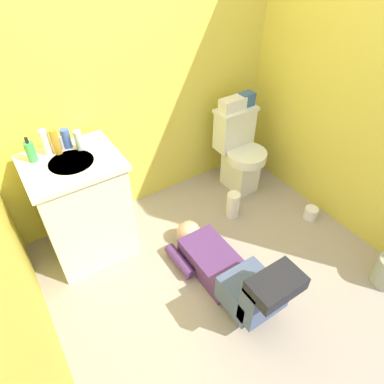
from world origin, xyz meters
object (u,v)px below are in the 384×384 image
Objects in this scene: person_plumber at (230,272)px; bottle_white at (45,142)px; bottle_blue at (66,139)px; bottle_amber at (56,142)px; toilet at (239,152)px; soap_dispenser at (31,151)px; paper_towel_roll at (233,205)px; vanity_cabinet at (84,207)px; bottle_clear at (79,140)px; tissue_box at (233,104)px; toiletry_bag at (247,99)px; toilet_paper_roll at (311,213)px; faucet at (61,143)px.

bottle_white is (-0.73, 1.02, 0.73)m from person_plumber.
bottle_amber is at bearing -154.48° from bottle_blue.
soap_dispenser reaches higher than toilet.
paper_towel_roll is at bearing 49.29° from person_plumber.
bottle_clear is at bearing 41.88° from vanity_cabinet.
bottle_white is at bearing 177.83° from tissue_box.
toiletry_bag is 0.90m from paper_towel_roll.
toiletry_bag is at bearing -0.92° from bottle_amber.
tissue_box is (-0.04, 0.09, 0.43)m from toilet.
person_plumber is 1.31m from bottle_clear.
person_plumber is 6.24× the size of bottle_amber.
tissue_box reaches higher than toilet.
toilet is at bearing 46.80° from paper_towel_roll.
vanity_cabinet is 0.49m from bottle_blue.
soap_dispenser is at bearing 156.06° from toilet_paper_roll.
vanity_cabinet is at bearing -176.49° from toiletry_bag.
soap_dispenser is at bearing 175.83° from toilet.
bottle_amber is (-0.03, -0.02, 0.04)m from faucet.
toiletry_bag is (0.88, 0.96, 0.63)m from person_plumber.
bottle_amber reaches higher than person_plumber.
faucet reaches higher than toilet.
toiletry_bag is 0.75× the size of soap_dispenser.
toilet is 5.68× the size of bottle_clear.
bottle_white is 1.54× the size of toilet_paper_roll.
faucet is 0.45× the size of tissue_box.
bottle_blue is at bearing 177.68° from toiletry_bag.
paper_towel_roll is (1.21, -0.47, -0.79)m from bottle_white.
vanity_cabinet reaches higher than person_plumber.
paper_towel_roll is (0.48, 0.55, -0.06)m from person_plumber.
tissue_box is (1.38, -0.05, -0.07)m from faucet.
bottle_blue is at bearing 8.27° from soap_dispenser.
soap_dispenser is (-0.83, 0.99, 0.71)m from person_plumber.
soap_dispenser reaches higher than faucet.
bottle_white is (-1.61, 0.06, 0.10)m from toiletry_bag.
faucet is at bearing 153.82° from bottle_clear.
tissue_box is 1.34m from bottle_blue.
bottle_blue reaches higher than tissue_box.
faucet is 0.81× the size of toiletry_bag.
toilet is 3.41× the size of tissue_box.
bottle_blue is at bearing 152.20° from toilet_paper_roll.
tissue_box is 0.93× the size of paper_towel_roll.
bottle_clear is at bearing -45.56° from bottle_blue.
person_plumber is 0.73m from paper_towel_roll.
vanity_cabinet is at bearing -138.12° from bottle_clear.
soap_dispenser is 1.25× the size of bottle_blue.
faucet is 0.76× the size of bottle_clear.
paper_towel_roll is at bearing -121.88° from tissue_box.
tissue_box is at bearing 52.80° from person_plumber.
toilet_paper_roll is (1.02, 0.17, -0.13)m from person_plumber.
person_plumber is (-0.78, -0.87, -0.19)m from toilet.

